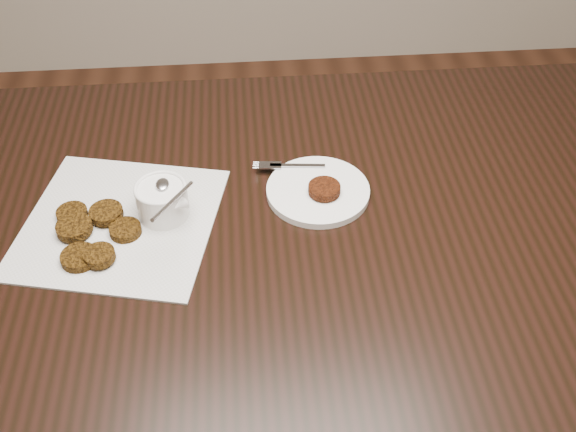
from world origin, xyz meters
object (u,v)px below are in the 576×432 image
(napkin, at_px, (120,222))
(plate_with_patty, at_px, (318,188))
(table, at_px, (310,346))
(sauce_ramekin, at_px, (160,186))

(napkin, relative_size, plate_with_patty, 1.72)
(table, relative_size, napkin, 4.55)
(napkin, relative_size, sauce_ramekin, 2.58)
(table, bearing_deg, plate_with_patty, 79.62)
(table, height_order, plate_with_patty, plate_with_patty)
(napkin, bearing_deg, sauce_ramekin, 10.72)
(sauce_ramekin, bearing_deg, table, -7.06)
(plate_with_patty, bearing_deg, table, -100.38)
(table, distance_m, sauce_ramekin, 0.52)
(sauce_ramekin, bearing_deg, napkin, -169.28)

